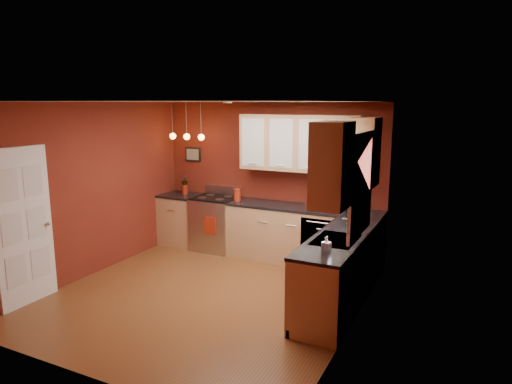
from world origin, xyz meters
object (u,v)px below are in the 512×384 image
at_px(coffee_maker, 349,202).
at_px(sink, 336,242).
at_px(red_canister, 237,195).
at_px(gas_range, 216,223).
at_px(soap_pump, 326,245).

bearing_deg(coffee_maker, sink, -74.42).
height_order(sink, red_canister, sink).
relative_size(gas_range, coffee_maker, 3.92).
xyz_separation_m(sink, red_canister, (-2.15, 1.45, 0.13)).
xyz_separation_m(gas_range, sink, (2.62, -1.50, 0.43)).
distance_m(gas_range, red_canister, 0.74).
distance_m(gas_range, sink, 3.05).
height_order(gas_range, sink, sink).
relative_size(red_canister, coffee_maker, 0.73).
xyz_separation_m(red_canister, coffee_maker, (1.88, 0.17, 0.03)).
relative_size(gas_range, sink, 1.59).
distance_m(red_canister, soap_pump, 2.97).
bearing_deg(soap_pump, red_canister, 137.71).
height_order(gas_range, coffee_maker, coffee_maker).
distance_m(gas_range, coffee_maker, 2.43).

